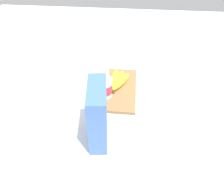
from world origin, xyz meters
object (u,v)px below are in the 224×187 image
object	(u,v)px
spoon	(118,68)
cutting_board	(114,89)
yogurt_cup_front	(105,88)
cereal_box	(98,115)
yogurt_cup_back	(103,78)
banana_bunch	(118,81)

from	to	relation	value
spoon	cutting_board	bearing A→B (deg)	179.01
yogurt_cup_front	cereal_box	bearing A→B (deg)	-178.75
cereal_box	yogurt_cup_back	world-z (taller)	cereal_box
yogurt_cup_front	banana_bunch	distance (m)	0.12
cutting_board	yogurt_cup_front	distance (m)	0.09
yogurt_cup_front	spoon	world-z (taller)	yogurt_cup_front
cereal_box	spoon	xyz separation A→B (m)	(0.50, -0.04, -0.12)
yogurt_cup_back	spoon	bearing A→B (deg)	-19.03
cutting_board	spoon	size ratio (longest dim) A/B	3.11
yogurt_cup_back	banana_bunch	size ratio (longest dim) A/B	0.44
yogurt_cup_front	spoon	distance (m)	0.27
cutting_board	banana_bunch	distance (m)	0.05
yogurt_cup_back	spoon	xyz separation A→B (m)	(0.18, -0.06, -0.05)
yogurt_cup_back	spoon	world-z (taller)	yogurt_cup_back
banana_bunch	spoon	distance (m)	0.17
cereal_box	spoon	bearing A→B (deg)	168.93
cutting_board	cereal_box	world-z (taller)	cereal_box
yogurt_cup_back	banana_bunch	bearing A→B (deg)	-75.75
banana_bunch	spoon	xyz separation A→B (m)	(0.16, 0.01, -0.03)
yogurt_cup_front	spoon	size ratio (longest dim) A/B	0.90
cereal_box	spoon	distance (m)	0.52
cereal_box	spoon	world-z (taller)	cereal_box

